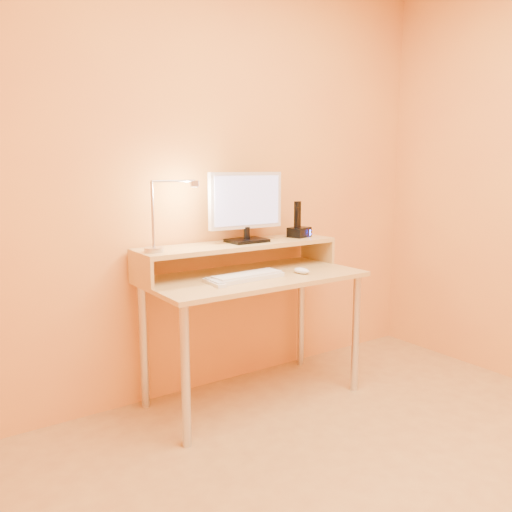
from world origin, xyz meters
TOP-DOWN VIEW (x-y plane):
  - floor at (0.00, 0.00)m, footprint 3.00×3.00m
  - wall_back at (0.00, 1.50)m, footprint 3.00×0.04m
  - desk_leg_fl at (-0.55, 0.93)m, footprint 0.04×0.04m
  - desk_leg_fr at (0.55, 0.93)m, footprint 0.04×0.04m
  - desk_leg_bl at (-0.55, 1.43)m, footprint 0.04×0.04m
  - desk_leg_br at (0.55, 1.43)m, footprint 0.04×0.04m
  - desk_lower at (0.00, 1.18)m, footprint 1.20×0.60m
  - shelf_riser_left at (-0.59, 1.33)m, footprint 0.02×0.30m
  - shelf_riser_right at (0.59, 1.33)m, footprint 0.02×0.30m
  - desk_shelf at (0.00, 1.33)m, footprint 1.20×0.30m
  - monitor_foot at (0.06, 1.33)m, footprint 0.22×0.16m
  - monitor_neck at (0.06, 1.33)m, footprint 0.04×0.04m
  - monitor_panel at (0.06, 1.34)m, footprint 0.47×0.04m
  - monitor_back at (0.06, 1.36)m, footprint 0.42×0.02m
  - monitor_screen at (0.06, 1.32)m, footprint 0.42×0.01m
  - lamp_base at (-0.53, 1.30)m, footprint 0.10×0.10m
  - lamp_post at (-0.53, 1.30)m, footprint 0.01×0.01m
  - lamp_arm at (-0.41, 1.30)m, footprint 0.24×0.01m
  - lamp_head at (-0.29, 1.30)m, footprint 0.04×0.04m
  - lamp_bulb at (-0.29, 1.30)m, footprint 0.03×0.03m
  - phone_dock at (0.44, 1.33)m, footprint 0.15×0.13m
  - phone_handset at (0.43, 1.33)m, footprint 0.05×0.04m
  - phone_led at (0.49, 1.28)m, footprint 0.01×0.00m
  - keyboard at (-0.09, 1.11)m, footprint 0.41×0.15m
  - mouse at (0.24, 1.06)m, footprint 0.07×0.11m
  - remote_control at (-0.30, 1.10)m, footprint 0.06×0.19m

SIDE VIEW (x-z plane):
  - floor at x=0.00m, z-range -0.02..0.00m
  - desk_leg_fl at x=-0.55m, z-range 0.00..0.69m
  - desk_leg_fr at x=0.55m, z-range 0.00..0.69m
  - desk_leg_bl at x=-0.55m, z-range 0.00..0.69m
  - desk_leg_br at x=0.55m, z-range 0.00..0.69m
  - desk_lower at x=0.00m, z-range 0.70..0.72m
  - remote_control at x=-0.30m, z-range 0.72..0.74m
  - keyboard at x=-0.09m, z-range 0.72..0.74m
  - mouse at x=0.24m, z-range 0.72..0.75m
  - shelf_riser_left at x=-0.59m, z-range 0.72..0.85m
  - shelf_riser_right at x=0.59m, z-range 0.72..0.85m
  - desk_shelf at x=0.00m, z-range 0.86..0.88m
  - monitor_foot at x=0.06m, z-range 0.88..0.90m
  - lamp_base at x=-0.53m, z-range 0.88..0.90m
  - phone_dock at x=0.44m, z-range 0.88..0.94m
  - phone_led at x=0.49m, z-range 0.89..0.93m
  - monitor_neck at x=0.06m, z-range 0.90..0.97m
  - phone_handset at x=0.43m, z-range 0.94..1.10m
  - lamp_post at x=-0.53m, z-range 0.91..1.24m
  - monitor_panel at x=0.06m, z-range 0.96..1.28m
  - monitor_back at x=0.06m, z-range 0.98..1.25m
  - monitor_screen at x=0.06m, z-range 0.98..1.26m
  - lamp_bulb at x=-0.29m, z-range 1.20..1.21m
  - lamp_head at x=-0.29m, z-range 1.21..1.24m
  - lamp_arm at x=-0.41m, z-range 1.23..1.24m
  - wall_back at x=0.00m, z-range 0.00..2.50m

